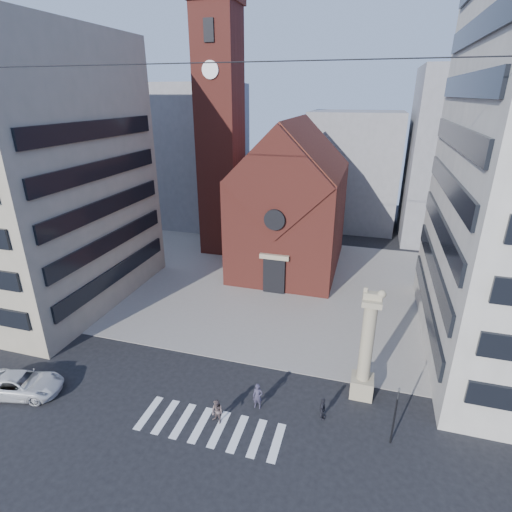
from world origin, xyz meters
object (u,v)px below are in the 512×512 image
at_px(scooter_0, 230,278).
at_px(white_car, 21,384).
at_px(pedestrian_2, 323,409).
at_px(pedestrian_1, 217,412).
at_px(pedestrian_0, 258,396).
at_px(lion_column, 366,355).
at_px(traffic_light, 395,415).

bearing_deg(scooter_0, white_car, -105.23).
bearing_deg(pedestrian_2, pedestrian_1, 112.12).
bearing_deg(pedestrian_1, pedestrian_0, 62.74).
distance_m(lion_column, white_car, 25.00).
height_order(traffic_light, white_car, traffic_light).
relative_size(pedestrian_0, scooter_0, 1.12).
relative_size(white_car, pedestrian_2, 3.47).
bearing_deg(lion_column, scooter_0, 136.02).
relative_size(pedestrian_1, scooter_0, 1.03).
bearing_deg(traffic_light, pedestrian_0, 176.01).
relative_size(pedestrian_0, pedestrian_2, 1.16).
distance_m(lion_column, pedestrian_1, 10.93).
bearing_deg(pedestrian_1, traffic_light, 26.99).
bearing_deg(pedestrian_2, pedestrian_0, 95.95).
height_order(traffic_light, pedestrian_2, traffic_light).
bearing_deg(lion_column, pedestrian_2, -127.60).
distance_m(lion_column, scooter_0, 21.92).
relative_size(lion_column, traffic_light, 2.02).
bearing_deg(scooter_0, pedestrian_0, -59.26).
bearing_deg(white_car, pedestrian_0, -91.27).
bearing_deg(traffic_light, pedestrian_2, 169.30).
xyz_separation_m(pedestrian_1, pedestrian_2, (6.69, 2.29, -0.05)).
distance_m(pedestrian_0, pedestrian_1, 3.03).
bearing_deg(white_car, pedestrian_1, -97.44).
height_order(pedestrian_0, pedestrian_2, pedestrian_0).
bearing_deg(scooter_0, pedestrian_1, -66.96).
xyz_separation_m(white_car, pedestrian_2, (21.47, 3.67, 0.03)).
relative_size(traffic_light, scooter_0, 2.48).
bearing_deg(scooter_0, lion_column, -38.52).
distance_m(lion_column, pedestrian_0, 8.08).
relative_size(lion_column, scooter_0, 5.01).
bearing_deg(pedestrian_0, white_car, -171.61).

